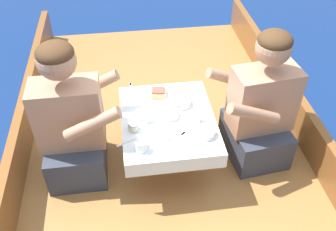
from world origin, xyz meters
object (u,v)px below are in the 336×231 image
(person_starboard, at_px, (260,110))
(coffee_cup_starboard, at_px, (194,117))
(tin_can, at_px, (133,126))
(person_port, at_px, (72,125))
(coffee_cup_port, at_px, (141,145))
(sandwich, at_px, (158,93))

(person_starboard, height_order, coffee_cup_starboard, person_starboard)
(tin_can, bearing_deg, person_port, 168.32)
(person_port, distance_m, coffee_cup_starboard, 0.75)
(coffee_cup_port, xyz_separation_m, coffee_cup_starboard, (0.35, 0.20, -0.00))
(sandwich, bearing_deg, coffee_cup_port, -107.71)
(person_port, distance_m, person_starboard, 1.19)
(person_starboard, xyz_separation_m, sandwich, (-0.63, 0.24, 0.02))
(sandwich, bearing_deg, coffee_cup_starboard, -55.72)
(coffee_cup_port, bearing_deg, tin_can, 100.20)
(coffee_cup_port, xyz_separation_m, tin_can, (-0.03, 0.18, -0.01))
(person_port, distance_m, tin_can, 0.38)
(sandwich, xyz_separation_m, coffee_cup_port, (-0.15, -0.48, 0.00))
(coffee_cup_starboard, bearing_deg, coffee_cup_port, -149.94)
(sandwich, height_order, coffee_cup_starboard, coffee_cup_starboard)
(sandwich, height_order, coffee_cup_port, coffee_cup_port)
(person_starboard, relative_size, sandwich, 8.65)
(person_port, bearing_deg, person_starboard, -0.39)
(person_port, bearing_deg, coffee_cup_port, -31.86)
(coffee_cup_port, relative_size, tin_can, 1.46)
(coffee_cup_port, height_order, coffee_cup_starboard, coffee_cup_port)
(person_starboard, xyz_separation_m, coffee_cup_port, (-0.78, -0.24, 0.03))
(coffee_cup_starboard, bearing_deg, sandwich, 124.28)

